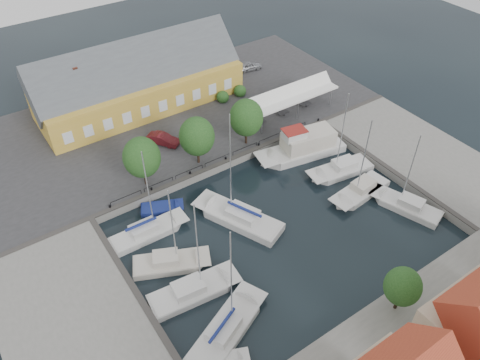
{
  "coord_description": "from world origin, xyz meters",
  "views": [
    {
      "loc": [
        -22.72,
        -27.47,
        36.76
      ],
      "look_at": [
        0.0,
        6.0,
        1.5
      ],
      "focal_mm": 35.0,
      "sensor_mm": 36.0,
      "label": 1
    }
  ],
  "objects_px": {
    "tent_canopy": "(290,96)",
    "east_boat_b": "(360,192)",
    "warehouse": "(134,83)",
    "west_boat_d": "(226,331)",
    "car_red": "(163,139)",
    "east_boat_a": "(341,170)",
    "west_boat_b": "(170,264)",
    "car_silver": "(249,66)",
    "launch_nw": "(161,209)",
    "center_sailboat": "(239,219)",
    "east_boat_c": "(407,207)",
    "west_boat_a": "(148,233)",
    "trawler": "(304,148)",
    "west_boat_c": "(193,292)"
  },
  "relations": [
    {
      "from": "tent_canopy",
      "to": "east_boat_b",
      "type": "distance_m",
      "value": 17.44
    },
    {
      "from": "warehouse",
      "to": "west_boat_d",
      "type": "bearing_deg",
      "value": -103.37
    },
    {
      "from": "car_red",
      "to": "east_boat_a",
      "type": "height_order",
      "value": "east_boat_a"
    },
    {
      "from": "tent_canopy",
      "to": "west_boat_b",
      "type": "bearing_deg",
      "value": -151.95
    },
    {
      "from": "tent_canopy",
      "to": "car_silver",
      "type": "relative_size",
      "value": 3.4
    },
    {
      "from": "tent_canopy",
      "to": "east_boat_b",
      "type": "xyz_separation_m",
      "value": [
        -2.87,
        -16.86,
        -3.42
      ]
    },
    {
      "from": "west_boat_b",
      "to": "launch_nw",
      "type": "height_order",
      "value": "west_boat_b"
    },
    {
      "from": "center_sailboat",
      "to": "east_boat_c",
      "type": "bearing_deg",
      "value": -28.3
    },
    {
      "from": "car_red",
      "to": "east_boat_b",
      "type": "relative_size",
      "value": 0.38
    },
    {
      "from": "east_boat_c",
      "to": "west_boat_a",
      "type": "xyz_separation_m",
      "value": [
        -25.64,
        12.65,
        0.01
      ]
    },
    {
      "from": "west_boat_d",
      "to": "warehouse",
      "type": "bearing_deg",
      "value": 76.63
    },
    {
      "from": "trawler",
      "to": "west_boat_a",
      "type": "bearing_deg",
      "value": -176.18
    },
    {
      "from": "car_silver",
      "to": "east_boat_b",
      "type": "height_order",
      "value": "east_boat_b"
    },
    {
      "from": "west_boat_c",
      "to": "west_boat_d",
      "type": "xyz_separation_m",
      "value": [
        0.41,
        -5.13,
        0.01
      ]
    },
    {
      "from": "east_boat_c",
      "to": "west_boat_a",
      "type": "relative_size",
      "value": 0.91
    },
    {
      "from": "east_boat_c",
      "to": "launch_nw",
      "type": "xyz_separation_m",
      "value": [
        -22.7,
        15.25,
        -0.17
      ]
    },
    {
      "from": "trawler",
      "to": "east_boat_c",
      "type": "relative_size",
      "value": 1.17
    },
    {
      "from": "west_boat_b",
      "to": "west_boat_d",
      "type": "relative_size",
      "value": 0.84
    },
    {
      "from": "west_boat_d",
      "to": "launch_nw",
      "type": "distance_m",
      "value": 16.99
    },
    {
      "from": "east_boat_a",
      "to": "east_boat_c",
      "type": "distance_m",
      "value": 8.94
    },
    {
      "from": "center_sailboat",
      "to": "west_boat_b",
      "type": "height_order",
      "value": "center_sailboat"
    },
    {
      "from": "car_red",
      "to": "west_boat_d",
      "type": "distance_m",
      "value": 27.6
    },
    {
      "from": "center_sailboat",
      "to": "east_boat_a",
      "type": "distance_m",
      "value": 14.89
    },
    {
      "from": "east_boat_b",
      "to": "west_boat_b",
      "type": "height_order",
      "value": "east_boat_b"
    },
    {
      "from": "center_sailboat",
      "to": "west_boat_c",
      "type": "relative_size",
      "value": 1.18
    },
    {
      "from": "warehouse",
      "to": "trawler",
      "type": "xyz_separation_m",
      "value": [
        13.06,
        -21.27,
        -3.41
      ]
    },
    {
      "from": "car_silver",
      "to": "west_boat_c",
      "type": "bearing_deg",
      "value": 145.44
    },
    {
      "from": "car_red",
      "to": "west_boat_a",
      "type": "bearing_deg",
      "value": -158.24
    },
    {
      "from": "warehouse",
      "to": "east_boat_b",
      "type": "relative_size",
      "value": 2.57
    },
    {
      "from": "launch_nw",
      "to": "west_boat_b",
      "type": "bearing_deg",
      "value": -111.06
    },
    {
      "from": "west_boat_b",
      "to": "east_boat_b",
      "type": "bearing_deg",
      "value": -7.39
    },
    {
      "from": "east_boat_a",
      "to": "west_boat_b",
      "type": "xyz_separation_m",
      "value": [
        -23.99,
        -1.09,
        -0.0
      ]
    },
    {
      "from": "west_boat_a",
      "to": "west_boat_b",
      "type": "bearing_deg",
      "value": -89.67
    },
    {
      "from": "warehouse",
      "to": "west_boat_a",
      "type": "bearing_deg",
      "value": -112.53
    },
    {
      "from": "trawler",
      "to": "east_boat_c",
      "type": "distance_m",
      "value": 14.51
    },
    {
      "from": "west_boat_c",
      "to": "launch_nw",
      "type": "distance_m",
      "value": 12.01
    },
    {
      "from": "car_red",
      "to": "center_sailboat",
      "type": "distance_m",
      "value": 16.11
    },
    {
      "from": "east_boat_b",
      "to": "west_boat_a",
      "type": "distance_m",
      "value": 24.5
    },
    {
      "from": "car_silver",
      "to": "east_boat_a",
      "type": "bearing_deg",
      "value": 177.72
    },
    {
      "from": "east_boat_a",
      "to": "east_boat_b",
      "type": "xyz_separation_m",
      "value": [
        -0.85,
        -4.09,
        -0.0
      ]
    },
    {
      "from": "car_red",
      "to": "east_boat_c",
      "type": "distance_m",
      "value": 30.41
    },
    {
      "from": "trawler",
      "to": "west_boat_d",
      "type": "height_order",
      "value": "west_boat_d"
    },
    {
      "from": "center_sailboat",
      "to": "east_boat_a",
      "type": "xyz_separation_m",
      "value": [
        14.89,
        -0.1,
        -0.1
      ]
    },
    {
      "from": "center_sailboat",
      "to": "trawler",
      "type": "distance_m",
      "value": 14.38
    },
    {
      "from": "east_boat_c",
      "to": "west_boat_d",
      "type": "relative_size",
      "value": 0.82
    },
    {
      "from": "tent_canopy",
      "to": "east_boat_a",
      "type": "distance_m",
      "value": 13.38
    },
    {
      "from": "warehouse",
      "to": "car_red",
      "type": "distance_m",
      "value": 10.92
    },
    {
      "from": "west_boat_d",
      "to": "trawler",
      "type": "bearing_deg",
      "value": 35.74
    },
    {
      "from": "car_red",
      "to": "trawler",
      "type": "bearing_deg",
      "value": -71.37
    },
    {
      "from": "car_red",
      "to": "west_boat_b",
      "type": "height_order",
      "value": "west_boat_b"
    }
  ]
}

